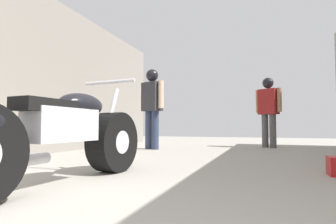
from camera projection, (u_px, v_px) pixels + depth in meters
name	position (u px, v px, depth m)	size (l,w,h in m)	color
ground_plane	(195.00, 161.00, 3.82)	(17.92, 17.92, 0.00)	#9E998E
garage_partition_left	(45.00, 74.00, 4.81)	(0.08, 8.22, 2.87)	gray
motorcycle_maroon_cruiser	(59.00, 137.00, 2.22)	(0.62, 2.11, 0.98)	black
mechanic_in_blue	(152.00, 101.00, 5.88)	(0.66, 0.42, 1.75)	#2D3851
mechanic_with_helmet	(268.00, 106.00, 6.28)	(0.60, 0.42, 1.64)	#4C4C4C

